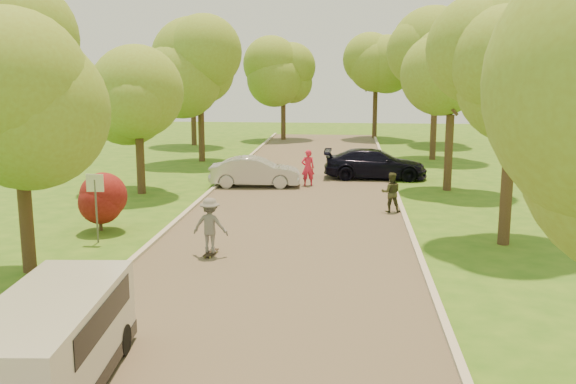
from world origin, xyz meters
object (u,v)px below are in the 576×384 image
(minivan, at_px, (51,343))
(longboard, at_px, (211,253))
(street_sign, at_px, (95,194))
(person_striped, at_px, (308,168))
(silver_sedan, at_px, (255,172))
(skateboarder, at_px, (210,225))
(person_olive, at_px, (391,192))
(dark_sedan, at_px, (375,164))

(minivan, xyz_separation_m, longboard, (0.94, 8.12, -0.78))
(street_sign, height_order, person_striped, street_sign)
(silver_sedan, relative_size, skateboarder, 2.58)
(street_sign, distance_m, person_olive, 10.79)
(minivan, bearing_deg, person_striped, 76.60)
(silver_sedan, bearing_deg, street_sign, 157.60)
(person_olive, bearing_deg, person_striped, -58.49)
(skateboarder, distance_m, person_striped, 11.80)
(silver_sedan, xyz_separation_m, person_olive, (5.90, -4.90, 0.08))
(person_striped, bearing_deg, longboard, 66.21)
(person_olive, bearing_deg, dark_sedan, -89.58)
(silver_sedan, bearing_deg, minivan, 174.84)
(skateboarder, bearing_deg, person_striped, -93.32)
(minivan, distance_m, person_striped, 19.96)
(street_sign, relative_size, dark_sedan, 0.43)
(street_sign, distance_m, dark_sedan, 15.76)
(street_sign, distance_m, silver_sedan, 10.75)
(silver_sedan, relative_size, dark_sedan, 0.82)
(skateboarder, distance_m, person_olive, 8.42)
(street_sign, height_order, person_olive, street_sign)
(silver_sedan, bearing_deg, longboard, 178.30)
(minivan, height_order, person_striped, person_striped)
(street_sign, xyz_separation_m, longboard, (3.82, -1.07, -1.47))
(dark_sedan, bearing_deg, silver_sedan, 116.05)
(silver_sedan, height_order, person_striped, person_striped)
(street_sign, height_order, dark_sedan, street_sign)
(skateboarder, bearing_deg, minivan, 90.31)
(minivan, distance_m, person_olive, 15.83)
(street_sign, distance_m, longboard, 4.23)
(street_sign, bearing_deg, longboard, -15.71)
(silver_sedan, height_order, skateboarder, skateboarder)
(silver_sedan, distance_m, person_olive, 7.66)
(person_striped, bearing_deg, person_olive, 109.75)
(street_sign, height_order, skateboarder, street_sign)
(minivan, distance_m, skateboarder, 8.17)
(person_striped, bearing_deg, skateboarder, 66.21)
(skateboarder, relative_size, person_striped, 0.96)
(dark_sedan, xyz_separation_m, person_olive, (0.30, -7.61, 0.03))
(skateboarder, bearing_deg, person_olive, -124.58)
(longboard, distance_m, person_striped, 11.82)
(street_sign, relative_size, skateboarder, 1.35)
(person_striped, bearing_deg, minivan, 67.70)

